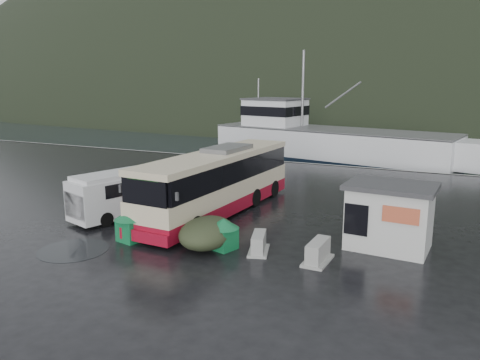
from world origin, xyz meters
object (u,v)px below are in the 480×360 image
at_px(ticket_kiosk, 387,248).
at_px(fishing_trawler, 330,150).
at_px(waste_bin_left, 132,241).
at_px(waste_bin_right, 224,249).
at_px(jersey_barrier_a, 318,262).
at_px(white_van, 126,216).
at_px(coach_bus, 218,212).
at_px(dome_tent, 207,247).
at_px(jersey_barrier_b, 259,252).

height_order(ticket_kiosk, fishing_trawler, fishing_trawler).
bearing_deg(waste_bin_left, fishing_trawler, 87.81).
relative_size(waste_bin_right, jersey_barrier_a, 0.77).
relative_size(white_van, waste_bin_right, 4.32).
distance_m(white_van, jersey_barrier_a, 10.97).
relative_size(white_van, waste_bin_left, 4.00).
relative_size(coach_bus, dome_tent, 3.91).
xyz_separation_m(white_van, waste_bin_right, (6.82, -2.22, 0.00)).
xyz_separation_m(white_van, jersey_barrier_b, (8.29, -1.94, 0.00)).
height_order(coach_bus, fishing_trawler, fishing_trawler).
xyz_separation_m(white_van, fishing_trawler, (3.86, 27.71, 0.00)).
distance_m(white_van, jersey_barrier_b, 8.51).
bearing_deg(fishing_trawler, jersey_barrier_a, -65.48).
bearing_deg(jersey_barrier_a, ticket_kiosk, 51.12).
height_order(waste_bin_right, ticket_kiosk, ticket_kiosk).
height_order(coach_bus, jersey_barrier_b, coach_bus).
height_order(white_van, jersey_barrier_a, white_van).
relative_size(waste_bin_left, waste_bin_right, 1.08).
bearing_deg(jersey_barrier_a, coach_bus, 145.55).
xyz_separation_m(ticket_kiosk, jersey_barrier_a, (-2.24, -2.78, 0.00)).
height_order(waste_bin_left, jersey_barrier_a, waste_bin_left).
relative_size(waste_bin_left, fishing_trawler, 0.05).
bearing_deg(jersey_barrier_a, jersey_barrier_b, 178.86).
height_order(jersey_barrier_a, fishing_trawler, fishing_trawler).
xyz_separation_m(white_van, dome_tent, (6.06, -2.27, 0.00)).
height_order(waste_bin_left, jersey_barrier_b, waste_bin_left).
bearing_deg(ticket_kiosk, jersey_barrier_a, -124.65).
bearing_deg(jersey_barrier_a, waste_bin_left, -172.98).
bearing_deg(white_van, fishing_trawler, 99.40).
distance_m(white_van, fishing_trawler, 27.97).
height_order(white_van, waste_bin_left, white_van).
height_order(white_van, dome_tent, white_van).
distance_m(waste_bin_right, fishing_trawler, 30.07).
bearing_deg(dome_tent, white_van, 159.51).
bearing_deg(coach_bus, dome_tent, -64.29).
bearing_deg(waste_bin_left, white_van, 131.91).
bearing_deg(ticket_kiosk, jersey_barrier_b, -145.81).
height_order(white_van, fishing_trawler, fishing_trawler).
distance_m(jersey_barrier_a, jersey_barrier_b, 2.50).
bearing_deg(waste_bin_right, white_van, 161.99).
xyz_separation_m(jersey_barrier_b, fishing_trawler, (-4.43, 29.65, 0.00)).
bearing_deg(waste_bin_left, ticket_kiosk, 20.07).
distance_m(coach_bus, dome_tent, 5.27).
xyz_separation_m(ticket_kiosk, jersey_barrier_b, (-4.74, -2.73, 0.00)).
bearing_deg(jersey_barrier_b, fishing_trawler, 98.50).
distance_m(ticket_kiosk, jersey_barrier_b, 5.47).
bearing_deg(dome_tent, waste_bin_left, -167.93).
xyz_separation_m(waste_bin_left, ticket_kiosk, (10.35, 3.78, 0.00)).
bearing_deg(white_van, coach_bus, 50.02).
bearing_deg(dome_tent, fishing_trawler, 94.21).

